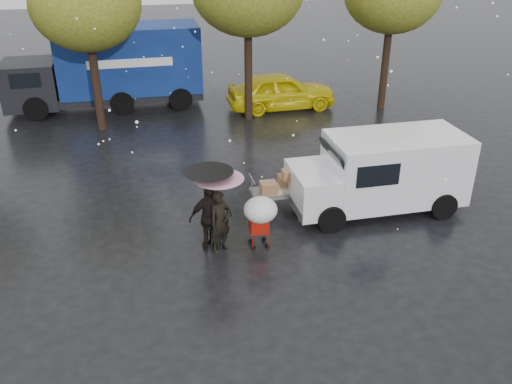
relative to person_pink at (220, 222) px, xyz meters
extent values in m
plane|color=black|center=(0.34, -0.19, -0.83)|extent=(90.00, 90.00, 0.00)
imported|color=black|center=(0.00, 0.00, 0.00)|extent=(0.72, 0.64, 1.66)
imported|color=black|center=(-0.08, 0.18, -0.11)|extent=(0.89, 0.83, 1.45)
imported|color=black|center=(-0.22, 0.14, 0.09)|extent=(1.10, 0.51, 1.84)
cylinder|color=#4C4C4C|center=(0.00, 0.00, 0.10)|extent=(0.02, 0.02, 1.87)
cone|color=#C04F79|center=(0.00, 0.00, 1.04)|extent=(1.22, 1.22, 0.30)
sphere|color=#4C4C4C|center=(0.00, 0.00, 1.07)|extent=(0.06, 0.06, 0.06)
cylinder|color=#4C4C4C|center=(-0.22, 0.14, 0.17)|extent=(0.02, 0.02, 2.01)
cone|color=black|center=(-0.22, 0.14, 1.18)|extent=(1.21, 1.21, 0.30)
sphere|color=#4C4C4C|center=(-0.22, 0.14, 1.21)|extent=(0.06, 0.06, 0.06)
cube|color=slate|center=(1.95, 1.80, -0.28)|extent=(1.50, 0.80, 0.08)
cylinder|color=slate|center=(1.20, 1.80, -0.03)|extent=(0.04, 0.04, 0.60)
cube|color=brown|center=(2.30, 1.90, -0.04)|extent=(0.55, 0.45, 0.40)
cube|color=brown|center=(1.65, 1.70, -0.07)|extent=(0.45, 0.40, 0.35)
cube|color=brown|center=(2.25, 1.65, 0.30)|extent=(0.40, 0.35, 0.28)
cube|color=tan|center=(2.00, 1.80, -0.18)|extent=(0.90, 0.55, 0.12)
cylinder|color=black|center=(1.35, 1.48, -0.75)|extent=(0.16, 0.05, 0.16)
cylinder|color=black|center=(1.35, 2.12, -0.75)|extent=(0.16, 0.05, 0.16)
cylinder|color=black|center=(2.55, 1.48, -0.75)|extent=(0.16, 0.05, 0.16)
cylinder|color=black|center=(2.55, 2.12, -0.75)|extent=(0.16, 0.05, 0.16)
cube|color=#A81509|center=(0.98, 0.01, -0.18)|extent=(0.47, 0.41, 0.45)
cylinder|color=#A81509|center=(0.98, -0.18, 0.19)|extent=(0.42, 0.02, 0.02)
cylinder|color=#4C4C4C|center=(0.98, -0.18, 0.12)|extent=(0.02, 0.02, 0.60)
ellipsoid|color=white|center=(0.98, -0.18, 0.32)|extent=(0.84, 0.84, 0.63)
cylinder|color=black|center=(0.80, -0.15, -0.77)|extent=(0.12, 0.04, 0.12)
cylinder|color=black|center=(0.80, 0.17, -0.77)|extent=(0.12, 0.04, 0.12)
cylinder|color=black|center=(1.16, -0.15, -0.77)|extent=(0.12, 0.04, 0.12)
cylinder|color=black|center=(1.16, 0.17, -0.77)|extent=(0.12, 0.04, 0.12)
cube|color=white|center=(5.23, 1.22, 0.42)|extent=(3.80, 2.00, 1.90)
cube|color=white|center=(2.83, 1.22, 0.02)|extent=(1.20, 1.95, 1.10)
cube|color=black|center=(3.38, 1.22, 0.87)|extent=(0.37, 1.70, 0.67)
cube|color=slate|center=(2.28, 1.22, -0.38)|extent=(0.12, 1.90, 0.25)
cylinder|color=black|center=(3.03, 0.27, -0.45)|extent=(0.76, 0.28, 0.76)
cylinder|color=black|center=(3.03, 2.17, -0.45)|extent=(0.76, 0.28, 0.76)
cylinder|color=black|center=(6.33, 0.27, -0.45)|extent=(0.76, 0.28, 0.76)
cylinder|color=black|center=(6.33, 2.17, -0.45)|extent=(0.76, 0.28, 0.76)
cube|color=navy|center=(-1.83, 12.70, 1.27)|extent=(6.00, 2.50, 2.80)
cube|color=black|center=(-6.03, 12.70, 0.42)|extent=(2.20, 2.40, 1.90)
cube|color=black|center=(-2.83, 12.70, -0.28)|extent=(8.00, 2.30, 0.35)
cube|color=white|center=(-1.83, 11.44, 1.37)|extent=(3.50, 0.03, 0.35)
cylinder|color=black|center=(-5.83, 11.55, -0.33)|extent=(1.00, 0.30, 1.00)
cylinder|color=black|center=(-5.83, 13.85, -0.33)|extent=(1.00, 0.30, 1.00)
cylinder|color=black|center=(0.17, 11.55, -0.33)|extent=(1.00, 0.30, 1.00)
cylinder|color=black|center=(0.17, 13.85, -0.33)|extent=(1.00, 0.30, 1.00)
cube|color=brown|center=(2.67, 1.07, -0.59)|extent=(0.66, 0.61, 0.48)
cube|color=brown|center=(2.96, 1.08, -0.68)|extent=(0.46, 0.39, 0.31)
imported|color=yellow|center=(4.51, 10.78, -0.03)|extent=(4.73, 1.97, 1.60)
cylinder|color=black|center=(-3.16, 9.81, 1.41)|extent=(0.32, 0.32, 4.48)
ellipsoid|color=#485A19|center=(-3.16, 9.81, 3.97)|extent=(4.00, 4.00, 3.40)
cylinder|color=black|center=(2.84, 9.81, 1.62)|extent=(0.32, 0.32, 4.90)
cylinder|color=black|center=(8.84, 9.81, 1.48)|extent=(0.32, 0.32, 4.62)
camera|label=1|loc=(-1.73, -11.53, 6.71)|focal=38.00mm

